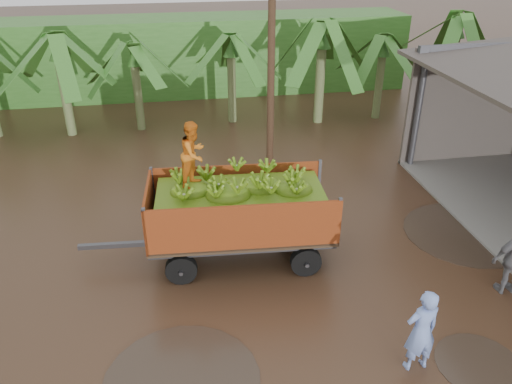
% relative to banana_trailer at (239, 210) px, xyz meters
% --- Properties ---
extents(ground, '(100.00, 100.00, 0.00)m').
position_rel_banana_trailer_xyz_m(ground, '(1.32, -1.36, -1.34)').
color(ground, black).
rests_on(ground, ground).
extents(hedge_north, '(22.00, 3.00, 3.60)m').
position_rel_banana_trailer_xyz_m(hedge_north, '(-0.68, 14.64, 0.46)').
color(hedge_north, '#2D661E').
rests_on(hedge_north, ground).
extents(banana_trailer, '(6.21, 2.43, 3.59)m').
position_rel_banana_trailer_xyz_m(banana_trailer, '(0.00, 0.00, 0.00)').
color(banana_trailer, '#C24A1B').
rests_on(banana_trailer, ground).
extents(man_blue, '(0.69, 0.48, 1.79)m').
position_rel_banana_trailer_xyz_m(man_blue, '(2.73, -4.14, -0.45)').
color(man_blue, '#7A95DE').
rests_on(man_blue, ground).
extents(utility_pole, '(1.20, 0.24, 8.18)m').
position_rel_banana_trailer_xyz_m(utility_pole, '(1.81, 5.22, 2.80)').
color(utility_pole, '#47301E').
rests_on(utility_pole, ground).
extents(banana_plants, '(25.33, 21.10, 4.31)m').
position_rel_banana_trailer_xyz_m(banana_plants, '(-2.81, 5.83, 0.59)').
color(banana_plants, '#2D661E').
rests_on(banana_plants, ground).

